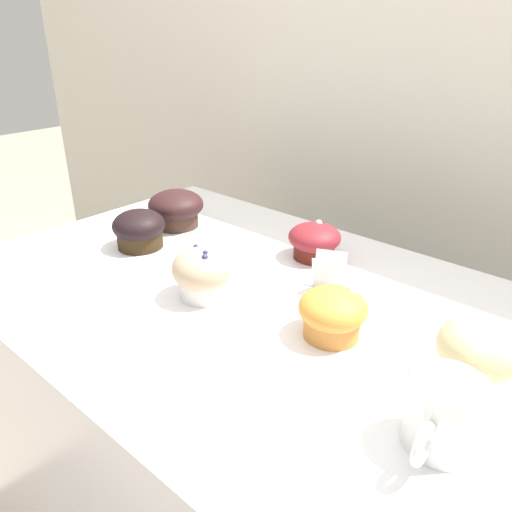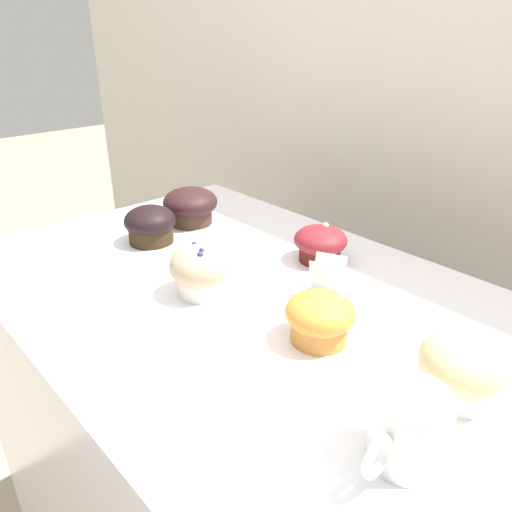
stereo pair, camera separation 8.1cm
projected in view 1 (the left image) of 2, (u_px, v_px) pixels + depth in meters
The scene contains 10 objects.
wall_back at pixel (421, 201), 1.19m from camera, with size 3.20×0.10×1.80m, color beige.
display_counter at pixel (254, 493), 0.98m from camera, with size 1.00×0.64×0.90m, color silver.
muffin_front_center at pixel (333, 313), 0.67m from camera, with size 0.09×0.09×0.07m.
muffin_back_left at pixel (139, 229), 0.94m from camera, with size 0.10×0.10×0.07m.
muffin_back_right at pixel (176, 208), 1.04m from camera, with size 0.11×0.11×0.08m.
muffin_front_left at pixel (314, 240), 0.90m from camera, with size 0.09×0.09×0.07m.
muffin_front_right at pixel (478, 353), 0.58m from camera, with size 0.10×0.10×0.08m.
muffin_back_center at pixel (202, 273), 0.77m from camera, with size 0.09×0.09×0.08m.
coffee_cup at pixel (444, 413), 0.49m from camera, with size 0.08×0.12×0.08m.
price_card at pixel (329, 272), 0.79m from camera, with size 0.06×0.06×0.06m.
Camera 1 is at (0.46, -0.51, 1.29)m, focal length 35.00 mm.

